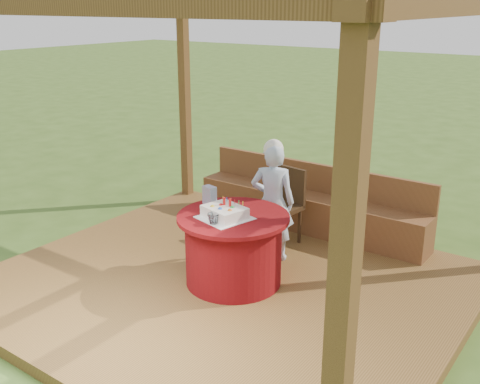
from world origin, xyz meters
name	(u,v)px	position (x,y,z in m)	size (l,w,h in m)	color
ground	(226,291)	(0.00, 0.00, 0.00)	(60.00, 60.00, 0.00)	#35541C
deck	(226,286)	(0.00, 0.00, 0.06)	(4.50, 4.00, 0.12)	brown
pergola	(224,49)	(0.00, 0.00, 2.41)	(4.50, 4.00, 2.72)	brown
bench	(309,208)	(0.00, 1.72, 0.38)	(3.00, 0.42, 0.80)	brown
table	(233,248)	(0.08, 0.03, 0.48)	(1.10, 1.10, 0.72)	maroon
chair	(283,202)	(-0.06, 1.20, 0.61)	(0.49, 0.49, 0.88)	#332010
elderly_woman	(273,200)	(0.08, 0.74, 0.79)	(0.56, 0.48, 1.34)	#90AFD6
birthday_cake	(225,212)	(0.05, -0.08, 0.89)	(0.53, 0.53, 0.19)	white
gift_bag	(210,195)	(-0.31, 0.15, 0.93)	(0.13, 0.09, 0.19)	#C27EB0
drinking_glass	(213,219)	(0.06, -0.26, 0.89)	(0.11, 0.11, 0.11)	silver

